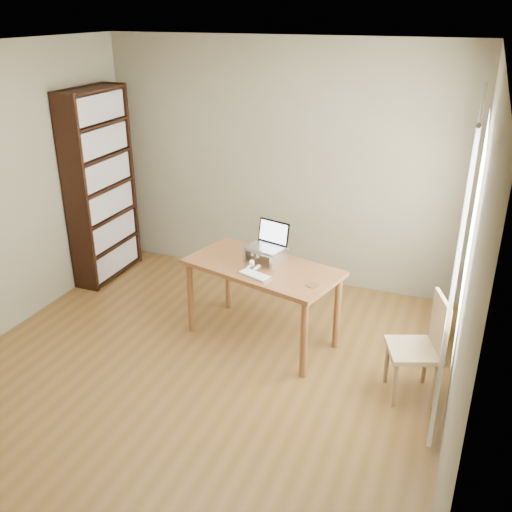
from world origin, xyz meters
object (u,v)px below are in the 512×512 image
at_px(bookshelf, 101,186).
at_px(cat, 265,254).
at_px(desk, 262,276).
at_px(keyboard, 255,275).
at_px(chair, 423,346).
at_px(laptop, 268,240).

xyz_separation_m(bookshelf, cat, (2.13, -0.57, -0.24)).
height_order(bookshelf, desk, bookshelf).
distance_m(keyboard, cat, 0.34).
relative_size(bookshelf, cat, 4.36).
bearing_deg(desk, chair, 1.27).
relative_size(keyboard, cat, 0.65).
relative_size(desk, cat, 3.11).
xyz_separation_m(keyboard, chair, (1.44, -0.13, -0.29)).
relative_size(laptop, keyboard, 1.15).
height_order(bookshelf, laptop, bookshelf).
distance_m(keyboard, chair, 1.48).
height_order(desk, keyboard, keyboard).
distance_m(bookshelf, keyboard, 2.36).
height_order(keyboard, cat, cat).
bearing_deg(chair, cat, 142.25).
bearing_deg(chair, keyboard, 154.45).
bearing_deg(keyboard, chair, 13.42).
bearing_deg(bookshelf, desk, -17.51).
xyz_separation_m(laptop, cat, (-0.02, -0.02, -0.12)).
bearing_deg(laptop, keyboard, -72.63).
distance_m(cat, chair, 1.58).
xyz_separation_m(bookshelf, laptop, (2.14, -0.54, -0.11)).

